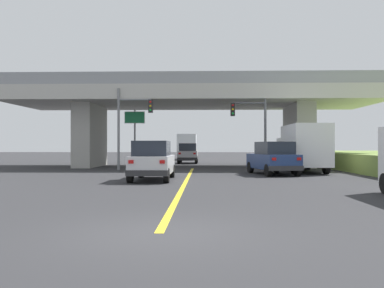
# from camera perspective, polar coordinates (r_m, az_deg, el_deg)

# --- Properties ---
(ground) EXTENTS (160.00, 160.00, 0.00)m
(ground) POSITION_cam_1_polar(r_m,az_deg,el_deg) (34.73, 0.22, -3.18)
(ground) COLOR #2B2B2D
(overpass_bridge) EXTENTS (30.08, 9.56, 7.26)m
(overpass_bridge) POSITION_cam_1_polar(r_m,az_deg,el_deg) (34.85, 0.22, 5.29)
(overpass_bridge) COLOR #B7B5AD
(overpass_bridge) RESTS_ON ground
(lane_divider_stripe) EXTENTS (0.20, 23.80, 0.01)m
(lane_divider_stripe) POSITION_cam_1_polar(r_m,az_deg,el_deg) (20.23, -0.88, -5.27)
(lane_divider_stripe) COLOR yellow
(lane_divider_stripe) RESTS_ON ground
(suv_lead) EXTENTS (1.99, 4.55, 2.02)m
(suv_lead) POSITION_cam_1_polar(r_m,az_deg,el_deg) (21.16, -5.52, -2.31)
(suv_lead) COLOR silver
(suv_lead) RESTS_ON ground
(suv_crossing) EXTENTS (2.82, 4.82, 2.02)m
(suv_crossing) POSITION_cam_1_polar(r_m,az_deg,el_deg) (25.67, 11.22, -1.94)
(suv_crossing) COLOR navy
(suv_crossing) RESTS_ON ground
(box_truck) EXTENTS (2.33, 6.89, 3.16)m
(box_truck) POSITION_cam_1_polar(r_m,az_deg,el_deg) (28.66, 15.16, -0.49)
(box_truck) COLOR silver
(box_truck) RESTS_ON ground
(sedan_oncoming) EXTENTS (1.97, 4.55, 2.02)m
(sedan_oncoming) POSITION_cam_1_polar(r_m,az_deg,el_deg) (41.62, -0.56, -1.30)
(sedan_oncoming) COLOR silver
(sedan_oncoming) RESTS_ON ground
(traffic_signal_nearside) EXTENTS (2.63, 0.36, 5.81)m
(traffic_signal_nearside) POSITION_cam_1_polar(r_m,az_deg,el_deg) (30.32, 8.62, 3.15)
(traffic_signal_nearside) COLOR #56595E
(traffic_signal_nearside) RESTS_ON ground
(traffic_signal_farside) EXTENTS (2.61, 0.36, 6.00)m
(traffic_signal_farside) POSITION_cam_1_polar(r_m,az_deg,el_deg) (30.37, -8.70, 3.41)
(traffic_signal_farside) COLOR slate
(traffic_signal_farside) RESTS_ON ground
(highway_sign) EXTENTS (1.63, 0.17, 4.68)m
(highway_sign) POSITION_cam_1_polar(r_m,az_deg,el_deg) (33.07, -7.98, 2.65)
(highway_sign) COLOR slate
(highway_sign) RESTS_ON ground
(semi_truck_distant) EXTENTS (2.33, 7.18, 3.22)m
(semi_truck_distant) POSITION_cam_1_polar(r_m,az_deg,el_deg) (52.64, -0.65, -0.36)
(semi_truck_distant) COLOR silver
(semi_truck_distant) RESTS_ON ground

